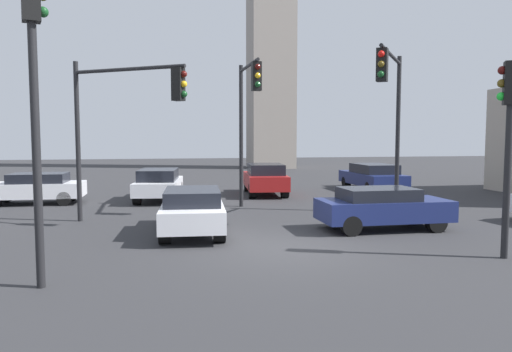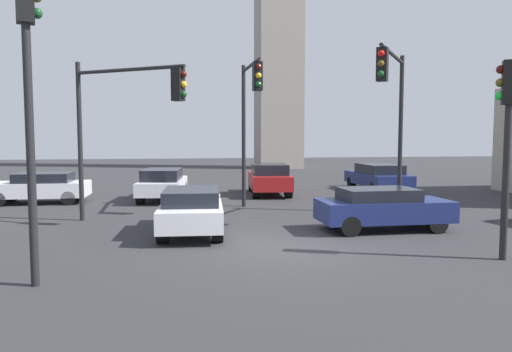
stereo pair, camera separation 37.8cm
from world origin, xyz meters
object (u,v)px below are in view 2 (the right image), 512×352
at_px(traffic_light_0, 28,71).
at_px(car_2, 163,183).
at_px(traffic_light_1, 507,121).
at_px(traffic_light_3, 125,108).
at_px(car_7, 269,178).
at_px(traffic_light_2, 250,105).
at_px(traffic_light_4, 393,98).
at_px(car_6, 192,209).
at_px(car_5, 383,208).
at_px(car_4, 41,187).
at_px(car_1, 378,177).

bearing_deg(traffic_light_0, car_2, 64.23).
bearing_deg(traffic_light_0, traffic_light_1, -14.42).
xyz_separation_m(traffic_light_3, car_7, (6.16, 7.24, -3.01)).
height_order(traffic_light_2, traffic_light_4, traffic_light_4).
height_order(car_6, car_7, car_7).
xyz_separation_m(traffic_light_0, traffic_light_1, (10.25, 0.33, -0.87)).
distance_m(car_2, car_7, 5.30).
bearing_deg(traffic_light_0, car_5, 8.74).
height_order(traffic_light_2, traffic_light_3, traffic_light_2).
bearing_deg(car_6, car_4, 43.03).
bearing_deg(car_1, car_5, 157.07).
relative_size(car_2, car_7, 1.04).
relative_size(traffic_light_0, traffic_light_2, 1.04).
height_order(car_2, car_5, car_2).
height_order(traffic_light_4, car_7, traffic_light_4).
bearing_deg(car_4, traffic_light_2, 157.03).
bearing_deg(car_4, traffic_light_4, 154.36).
bearing_deg(traffic_light_1, traffic_light_2, -31.04).
distance_m(traffic_light_1, traffic_light_4, 5.61).
relative_size(traffic_light_0, car_4, 1.47).
bearing_deg(traffic_light_1, car_4, -12.96).
xyz_separation_m(traffic_light_4, car_6, (-6.87, -1.14, -3.48)).
bearing_deg(car_5, traffic_light_4, 57.86).
bearing_deg(car_6, traffic_light_3, 52.43).
distance_m(car_1, car_7, 6.19).
relative_size(traffic_light_3, traffic_light_4, 0.92).
relative_size(traffic_light_2, traffic_light_3, 1.07).
bearing_deg(car_2, traffic_light_4, -123.91).
height_order(traffic_light_1, traffic_light_4, traffic_light_4).
distance_m(car_5, car_6, 5.85).
height_order(traffic_light_3, car_7, traffic_light_3).
xyz_separation_m(car_4, car_7, (10.38, 1.38, 0.11)).
height_order(traffic_light_2, car_7, traffic_light_2).
distance_m(traffic_light_3, car_1, 15.08).
xyz_separation_m(traffic_light_3, car_2, (0.99, 6.09, -3.06)).
xyz_separation_m(traffic_light_1, traffic_light_2, (-4.74, 8.25, 0.84)).
relative_size(traffic_light_2, car_5, 1.44).
distance_m(car_4, car_7, 10.47).
height_order(car_4, car_7, car_7).
relative_size(car_1, car_2, 1.06).
bearing_deg(traffic_light_0, car_7, 45.82).
distance_m(car_2, car_4, 5.21).
height_order(traffic_light_1, traffic_light_3, traffic_light_3).
xyz_separation_m(traffic_light_2, car_7, (1.77, 5.16, -3.28)).
height_order(traffic_light_4, car_5, traffic_light_4).
xyz_separation_m(traffic_light_2, car_4, (-8.61, 3.79, -3.38)).
bearing_deg(car_1, traffic_light_0, 137.53).
bearing_deg(car_5, traffic_light_1, -71.94).
bearing_deg(car_7, car_2, 107.93).
bearing_deg(car_7, traffic_light_3, 144.97).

